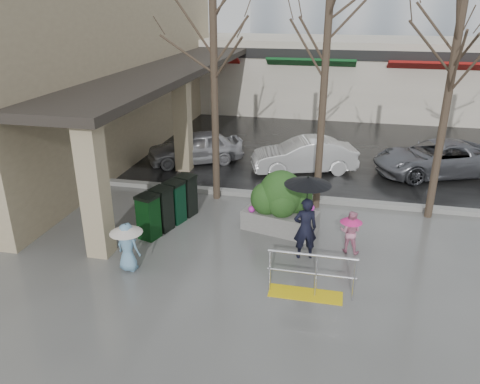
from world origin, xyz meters
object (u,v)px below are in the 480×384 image
at_px(woman, 306,210).
at_px(car_a, 195,147).
at_px(child_blue, 127,242).
at_px(car_b, 304,155).
at_px(news_boxes, 168,205).
at_px(child_pink, 350,230).
at_px(handrail, 309,280).
at_px(tree_mideast, 456,46).
at_px(planter, 281,202).
at_px(tree_midwest, 328,29).
at_px(car_c, 437,158).
at_px(tree_west, 213,33).

relative_size(woman, car_a, 0.59).
xyz_separation_m(child_blue, car_b, (3.40, 7.82, -0.10)).
bearing_deg(woman, news_boxes, -30.21).
height_order(child_pink, car_a, car_a).
height_order(handrail, tree_mideast, tree_mideast).
bearing_deg(child_blue, car_b, -102.71).
bearing_deg(tree_mideast, planter, -156.88).
distance_m(child_pink, child_blue, 5.48).
distance_m(tree_mideast, car_b, 6.62).
xyz_separation_m(tree_mideast, car_b, (-3.99, 3.16, -4.23)).
bearing_deg(tree_midwest, child_blue, -131.28).
relative_size(handrail, car_b, 0.50).
bearing_deg(handrail, tree_midwest, 91.91).
bearing_deg(car_b, car_c, 80.07).
bearing_deg(planter, tree_west, 142.60).
relative_size(planter, car_a, 0.59).
relative_size(woman, child_pink, 1.94).
xyz_separation_m(tree_west, child_blue, (-0.89, -4.66, -4.35)).
bearing_deg(handrail, woman, 98.74).
xyz_separation_m(child_blue, news_boxes, (0.10, 2.44, -0.12)).
bearing_deg(planter, car_b, 87.89).
bearing_deg(tree_west, handrail, -55.01).
bearing_deg(car_b, handrail, -12.04).
height_order(child_blue, news_boxes, news_boxes).
xyz_separation_m(tree_midwest, planter, (-0.87, -1.78, -4.40)).
distance_m(handrail, child_blue, 4.27).
relative_size(handrail, news_boxes, 0.84).
xyz_separation_m(car_a, car_c, (9.02, 0.58, 0.00)).
height_order(tree_mideast, child_blue, tree_mideast).
xyz_separation_m(tree_mideast, car_c, (0.77, 3.85, -4.23)).
xyz_separation_m(handrail, planter, (-1.03, 3.02, 0.45)).
height_order(tree_midwest, car_a, tree_midwest).
bearing_deg(car_a, car_c, 65.12).
bearing_deg(tree_mideast, child_pink, -130.85).
distance_m(woman, child_blue, 4.30).
relative_size(news_boxes, car_a, 0.61).
bearing_deg(tree_mideast, tree_west, -180.00).
height_order(handrail, car_b, car_b).
bearing_deg(news_boxes, car_a, 117.26).
relative_size(child_blue, planter, 0.56).
distance_m(tree_midwest, car_a, 7.50).
distance_m(news_boxes, car_c, 10.09).
height_order(tree_west, child_blue, tree_west).
distance_m(child_blue, news_boxes, 2.44).
xyz_separation_m(tree_midwest, car_c, (4.07, 3.85, -4.60)).
bearing_deg(car_a, tree_west, -0.47).
distance_m(tree_mideast, car_a, 9.82).
xyz_separation_m(woman, news_boxes, (-3.90, 0.96, -0.67)).
distance_m(tree_mideast, news_boxes, 8.72).
relative_size(tree_west, news_boxes, 3.01).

